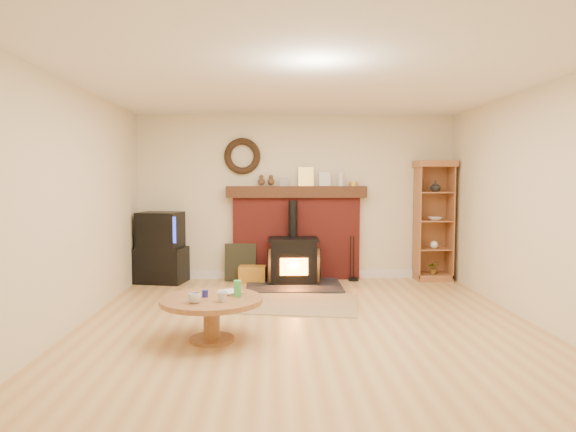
{
  "coord_description": "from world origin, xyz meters",
  "views": [
    {
      "loc": [
        -0.38,
        -5.41,
        1.6
      ],
      "look_at": [
        -0.18,
        1.0,
        1.13
      ],
      "focal_mm": 32.0,
      "sensor_mm": 36.0,
      "label": 1
    }
  ],
  "objects_px": {
    "tv_unit": "(161,249)",
    "coffee_table": "(212,306)",
    "curio_cabinet": "(433,220)",
    "wood_stove": "(293,262)"
  },
  "relations": [
    {
      "from": "wood_stove",
      "to": "coffee_table",
      "type": "distance_m",
      "value": 2.86
    },
    {
      "from": "tv_unit",
      "to": "curio_cabinet",
      "type": "height_order",
      "value": "curio_cabinet"
    },
    {
      "from": "wood_stove",
      "to": "tv_unit",
      "type": "bearing_deg",
      "value": 174.48
    },
    {
      "from": "curio_cabinet",
      "to": "wood_stove",
      "type": "bearing_deg",
      "value": -172.74
    },
    {
      "from": "tv_unit",
      "to": "curio_cabinet",
      "type": "distance_m",
      "value": 4.27
    },
    {
      "from": "curio_cabinet",
      "to": "coffee_table",
      "type": "relative_size",
      "value": 1.86
    },
    {
      "from": "tv_unit",
      "to": "coffee_table",
      "type": "distance_m",
      "value": 3.12
    },
    {
      "from": "tv_unit",
      "to": "coffee_table",
      "type": "xyz_separation_m",
      "value": [
        1.12,
        -2.9,
        -0.17
      ]
    },
    {
      "from": "curio_cabinet",
      "to": "coffee_table",
      "type": "distance_m",
      "value": 4.37
    },
    {
      "from": "wood_stove",
      "to": "coffee_table",
      "type": "xyz_separation_m",
      "value": [
        -0.92,
        -2.7,
        0.01
      ]
    }
  ]
}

